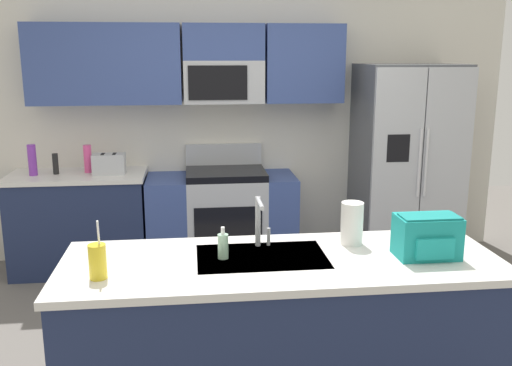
% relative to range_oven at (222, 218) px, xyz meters
% --- Properties ---
extents(ground_plane, '(9.00, 9.00, 0.00)m').
position_rel_range_oven_xyz_m(ground_plane, '(0.18, -1.80, -0.44)').
color(ground_plane, '#66605B').
rests_on(ground_plane, ground).
extents(kitchen_wall_unit, '(5.20, 0.43, 2.60)m').
position_rel_range_oven_xyz_m(kitchen_wall_unit, '(0.03, 0.28, 1.03)').
color(kitchen_wall_unit, silver).
rests_on(kitchen_wall_unit, ground).
extents(back_counter, '(1.20, 0.63, 0.90)m').
position_rel_range_oven_xyz_m(back_counter, '(-1.29, -0.00, 0.01)').
color(back_counter, '#1E2A4D').
rests_on(back_counter, ground).
extents(range_oven, '(1.36, 0.61, 1.10)m').
position_rel_range_oven_xyz_m(range_oven, '(0.00, 0.00, 0.00)').
color(range_oven, '#B7BABF').
rests_on(range_oven, ground).
extents(refrigerator, '(0.90, 0.76, 1.85)m').
position_rel_range_oven_xyz_m(refrigerator, '(1.73, -0.07, 0.48)').
color(refrigerator, '#4C4F54').
rests_on(refrigerator, ground).
extents(island_counter, '(2.29, 0.81, 0.90)m').
position_rel_range_oven_xyz_m(island_counter, '(0.19, -2.32, 0.01)').
color(island_counter, '#1E2A4D').
rests_on(island_counter, ground).
extents(toaster, '(0.28, 0.16, 0.18)m').
position_rel_range_oven_xyz_m(toaster, '(-0.99, -0.05, 0.55)').
color(toaster, '#B7BABF').
rests_on(toaster, back_counter).
extents(pepper_mill, '(0.05, 0.05, 0.18)m').
position_rel_range_oven_xyz_m(pepper_mill, '(-1.46, -0.00, 0.55)').
color(pepper_mill, black).
rests_on(pepper_mill, back_counter).
extents(bottle_pink, '(0.07, 0.07, 0.25)m').
position_rel_range_oven_xyz_m(bottle_pink, '(-1.19, 0.04, 0.58)').
color(bottle_pink, '#EA4C93').
rests_on(bottle_pink, back_counter).
extents(bottle_purple, '(0.07, 0.07, 0.27)m').
position_rel_range_oven_xyz_m(bottle_purple, '(-1.65, -0.03, 0.59)').
color(bottle_purple, purple).
rests_on(bottle_purple, back_counter).
extents(sink_faucet, '(0.08, 0.21, 0.28)m').
position_rel_range_oven_xyz_m(sink_faucet, '(0.09, -2.13, 0.62)').
color(sink_faucet, '#B7BABF').
rests_on(sink_faucet, island_counter).
extents(drink_cup_yellow, '(0.08, 0.08, 0.29)m').
position_rel_range_oven_xyz_m(drink_cup_yellow, '(-0.72, -2.48, 0.54)').
color(drink_cup_yellow, yellow).
rests_on(drink_cup_yellow, island_counter).
extents(soap_dispenser, '(0.06, 0.06, 0.17)m').
position_rel_range_oven_xyz_m(soap_dispenser, '(-0.12, -2.27, 0.53)').
color(soap_dispenser, '#A5D8B2').
rests_on(soap_dispenser, island_counter).
extents(paper_towel_roll, '(0.12, 0.12, 0.24)m').
position_rel_range_oven_xyz_m(paper_towel_roll, '(0.61, -2.13, 0.58)').
color(paper_towel_roll, white).
rests_on(paper_towel_roll, island_counter).
extents(backpack, '(0.32, 0.22, 0.23)m').
position_rel_range_oven_xyz_m(backpack, '(0.94, -2.38, 0.57)').
color(backpack, teal).
rests_on(backpack, island_counter).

